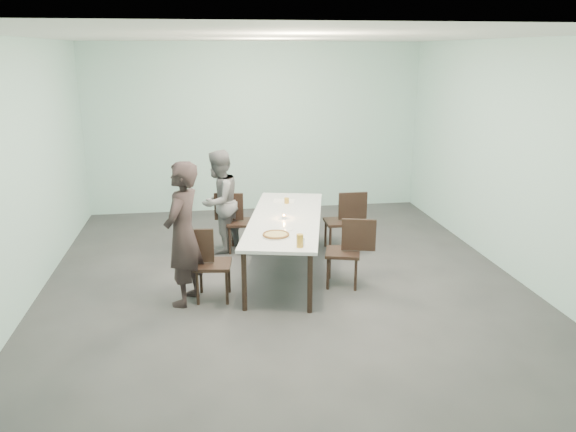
{
  "coord_description": "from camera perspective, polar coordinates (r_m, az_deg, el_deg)",
  "views": [
    {
      "loc": [
        -0.92,
        -6.62,
        2.84
      ],
      "look_at": [
        0.0,
        -0.44,
        1.0
      ],
      "focal_mm": 35.0,
      "sensor_mm": 36.0,
      "label": 1
    }
  ],
  "objects": [
    {
      "name": "ground",
      "position": [
        7.26,
        -0.52,
        -6.61
      ],
      "size": [
        7.0,
        7.0,
        0.0
      ],
      "primitive_type": "plane",
      "color": "#333335",
      "rests_on": "ground"
    },
    {
      "name": "room_shell",
      "position": [
        6.73,
        -0.56,
        9.46
      ],
      "size": [
        6.02,
        7.02,
        3.01
      ],
      "color": "#ADDAD2",
      "rests_on": "ground"
    },
    {
      "name": "table",
      "position": [
        7.35,
        -0.26,
        -0.57
      ],
      "size": [
        1.45,
        2.73,
        0.75
      ],
      "rotation": [
        0.0,
        0.0,
        -0.22
      ],
      "color": "white",
      "rests_on": "ground"
    },
    {
      "name": "chair_near_left",
      "position": [
        6.66,
        -8.35,
        -4.34
      ],
      "size": [
        0.63,
        0.47,
        0.87
      ],
      "rotation": [
        0.0,
        0.0,
        -0.12
      ],
      "color": "black",
      "rests_on": "ground"
    },
    {
      "name": "chair_far_left",
      "position": [
        8.22,
        -5.24,
        -0.17
      ],
      "size": [
        0.64,
        0.48,
        0.87
      ],
      "rotation": [
        0.0,
        0.0,
        -0.16
      ],
      "color": "black",
      "rests_on": "ground"
    },
    {
      "name": "chair_near_right",
      "position": [
        7.01,
        6.25,
        -3.19
      ],
      "size": [
        0.65,
        0.52,
        0.87
      ],
      "rotation": [
        0.0,
        0.0,
        2.86
      ],
      "color": "black",
      "rests_on": "ground"
    },
    {
      "name": "chair_far_right",
      "position": [
        8.26,
        5.82,
        -0.11
      ],
      "size": [
        0.61,
        0.43,
        0.87
      ],
      "rotation": [
        0.0,
        0.0,
        3.13
      ],
      "color": "black",
      "rests_on": "ground"
    },
    {
      "name": "diner_near",
      "position": [
        6.49,
        -10.62,
        -1.82
      ],
      "size": [
        0.61,
        0.72,
        1.68
      ],
      "primitive_type": "imported",
      "rotation": [
        0.0,
        0.0,
        -1.97
      ],
      "color": "black",
      "rests_on": "ground"
    },
    {
      "name": "diner_far",
      "position": [
        8.17,
        -7.04,
        1.46
      ],
      "size": [
        0.87,
        0.92,
        1.5
      ],
      "primitive_type": "imported",
      "rotation": [
        0.0,
        0.0,
        -2.15
      ],
      "color": "slate",
      "rests_on": "ground"
    },
    {
      "name": "pizza",
      "position": [
        6.58,
        -1.23,
        -1.93
      ],
      "size": [
        0.34,
        0.34,
        0.04
      ],
      "color": "white",
      "rests_on": "table"
    },
    {
      "name": "side_plate",
      "position": [
        6.84,
        -0.24,
        -1.33
      ],
      "size": [
        0.18,
        0.18,
        0.01
      ],
      "primitive_type": "cylinder",
      "color": "white",
      "rests_on": "table"
    },
    {
      "name": "beer_glass",
      "position": [
        6.21,
        1.21,
        -2.53
      ],
      "size": [
        0.08,
        0.08,
        0.15
      ],
      "primitive_type": "cylinder",
      "color": "#B88428",
      "rests_on": "table"
    },
    {
      "name": "water_tumbler",
      "position": [
        6.29,
        1.36,
        -2.55
      ],
      "size": [
        0.08,
        0.08,
        0.09
      ],
      "primitive_type": "cylinder",
      "color": "silver",
      "rests_on": "table"
    },
    {
      "name": "tealight",
      "position": [
        7.28,
        -0.41,
        -0.11
      ],
      "size": [
        0.06,
        0.06,
        0.05
      ],
      "color": "silver",
      "rests_on": "table"
    },
    {
      "name": "amber_tumbler",
      "position": [
        8.0,
        -0.14,
        1.57
      ],
      "size": [
        0.07,
        0.07,
        0.08
      ],
      "primitive_type": "cylinder",
      "color": "#B88428",
      "rests_on": "table"
    },
    {
      "name": "menu",
      "position": [
        8.13,
        -0.42,
        1.54
      ],
      "size": [
        0.34,
        0.28,
        0.01
      ],
      "primitive_type": "cube",
      "rotation": [
        0.0,
        0.0,
        -0.22
      ],
      "color": "silver",
      "rests_on": "table"
    }
  ]
}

